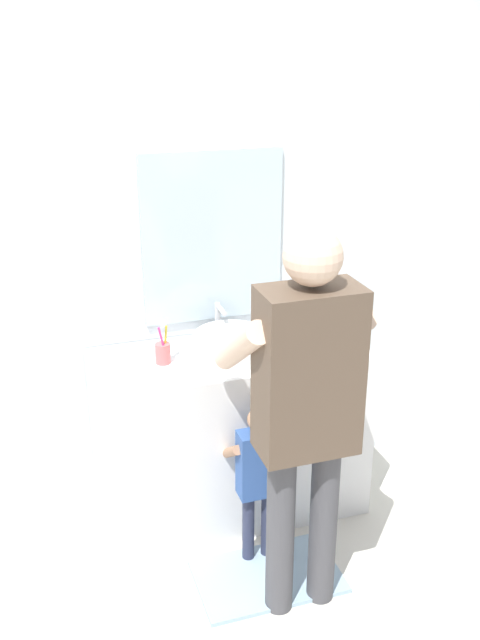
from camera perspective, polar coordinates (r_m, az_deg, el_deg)
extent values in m
plane|color=silver|center=(3.59, 0.78, -17.32)|extent=(14.00, 14.00, 0.00)
cube|color=silver|center=(3.49, -2.41, 6.62)|extent=(4.40, 0.08, 2.70)
cube|color=silver|center=(3.44, -2.17, 6.58)|extent=(0.69, 0.02, 0.82)
cube|color=white|center=(3.57, -0.76, -9.01)|extent=(1.30, 0.54, 0.87)
cylinder|color=white|center=(3.33, -0.69, -1.97)|extent=(0.35, 0.35, 0.11)
cylinder|color=silver|center=(3.33, -0.69, -1.88)|extent=(0.29, 0.29, 0.09)
cylinder|color=#B7BABF|center=(3.51, -1.79, -0.02)|extent=(0.03, 0.03, 0.18)
cylinder|color=#B7BABF|center=(3.43, -1.52, 0.85)|extent=(0.02, 0.12, 0.02)
cylinder|color=#B7BABF|center=(3.52, -2.87, -1.13)|extent=(0.04, 0.04, 0.05)
cylinder|color=#B7BABF|center=(3.56, -0.70, -0.86)|extent=(0.04, 0.04, 0.05)
cylinder|color=#D86666|center=(3.28, -6.16, -2.66)|extent=(0.07, 0.07, 0.09)
cylinder|color=#E5387F|center=(3.24, -6.16, -1.93)|extent=(0.04, 0.01, 0.17)
cube|color=white|center=(3.20, -6.23, -0.38)|extent=(0.01, 0.02, 0.02)
cylinder|color=yellow|center=(3.26, -5.97, -1.75)|extent=(0.02, 0.04, 0.17)
cube|color=white|center=(3.23, -6.03, -0.21)|extent=(0.01, 0.02, 0.02)
cube|color=#99B7CC|center=(3.41, 2.22, -19.73)|extent=(0.64, 0.40, 0.02)
cylinder|color=#2D334C|center=(3.39, 0.66, -16.24)|extent=(0.06, 0.06, 0.36)
cylinder|color=#2D334C|center=(3.41, 2.16, -15.94)|extent=(0.06, 0.06, 0.36)
cube|color=#33569E|center=(3.20, 1.47, -11.33)|extent=(0.18, 0.10, 0.31)
sphere|color=#A87A5B|center=(3.08, 1.51, -7.94)|extent=(0.10, 0.10, 0.10)
cylinder|color=#A87A5B|center=(3.22, -0.71, -10.45)|extent=(0.04, 0.22, 0.17)
cylinder|color=#A87A5B|center=(3.28, 2.65, -9.86)|extent=(0.04, 0.22, 0.17)
cylinder|color=#47474C|center=(3.05, 3.23, -16.54)|extent=(0.12, 0.12, 0.77)
cylinder|color=#47474C|center=(3.11, 6.65, -15.78)|extent=(0.12, 0.12, 0.77)
cube|color=brown|center=(2.69, 5.46, -4.13)|extent=(0.38, 0.22, 0.67)
sphere|color=beige|center=(2.52, 5.83, 5.07)|extent=(0.22, 0.22, 0.22)
cylinder|color=beige|center=(2.75, 0.03, -2.13)|extent=(0.09, 0.46, 0.36)
cylinder|color=beige|center=(2.89, 7.97, -1.04)|extent=(0.09, 0.46, 0.36)
cylinder|color=#E5387F|center=(3.11, 6.41, -2.79)|extent=(0.01, 0.14, 0.03)
cube|color=white|center=(3.16, 5.87, -2.05)|extent=(0.01, 0.02, 0.02)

